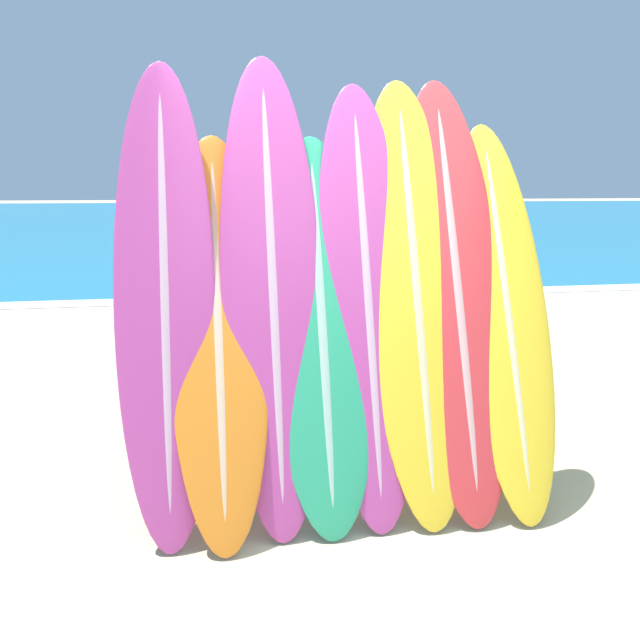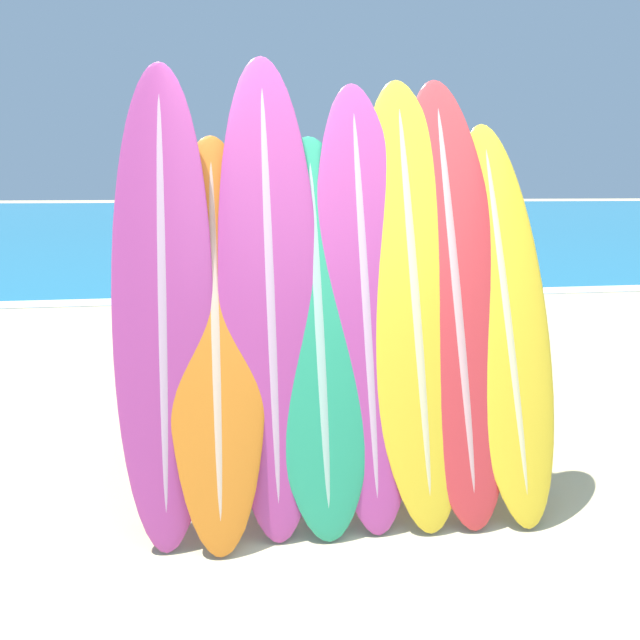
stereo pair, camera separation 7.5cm
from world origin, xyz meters
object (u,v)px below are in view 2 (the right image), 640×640
surfboard_slot_1 (216,331)px  surfboard_slot_3 (319,329)px  surfboard_slot_5 (413,294)px  person_near_water (358,247)px  surfboard_slot_0 (163,295)px  surfboard_slot_6 (454,292)px  surfboard_rack (342,426)px  person_mid_beach (232,271)px  surfboard_slot_2 (270,287)px  surfboard_slot_4 (365,298)px  surfboard_slot_7 (504,314)px

surfboard_slot_1 → surfboard_slot_3: 0.54m
surfboard_slot_5 → person_near_water: size_ratio=1.37×
surfboard_slot_0 → surfboard_slot_6: 1.57m
surfboard_rack → surfboard_slot_0: surfboard_slot_0 is taller
surfboard_slot_0 → person_mid_beach: surfboard_slot_0 is taller
surfboard_slot_0 → surfboard_slot_1: size_ratio=1.19×
surfboard_rack → surfboard_slot_2: (-0.37, 0.10, 0.76)m
surfboard_slot_4 → surfboard_slot_0: bearing=179.3°
surfboard_slot_2 → surfboard_slot_3: surfboard_slot_2 is taller
surfboard_rack → surfboard_slot_5: 0.82m
surfboard_slot_3 → surfboard_slot_7: surfboard_slot_7 is taller
surfboard_slot_4 → surfboard_slot_5: bearing=1.0°
surfboard_slot_0 → surfboard_slot_2: 0.55m
surfboard_slot_6 → person_mid_beach: 2.97m
surfboard_slot_2 → surfboard_slot_7: bearing=-2.3°
surfboard_slot_1 → surfboard_slot_3: bearing=-1.1°
surfboard_slot_6 → person_mid_beach: size_ratio=1.35×
surfboard_slot_0 → surfboard_slot_5: (1.33, -0.01, -0.03)m
surfboard_slot_5 → surfboard_slot_6: (0.24, 0.01, 0.01)m
surfboard_slot_4 → person_mid_beach: (-0.68, 2.73, -0.21)m
surfboard_rack → surfboard_slot_2: surfboard_slot_2 is taller
surfboard_slot_6 → person_near_water: 5.11m
surfboard_slot_1 → surfboard_slot_5: size_ratio=0.86×
surfboard_slot_3 → surfboard_slot_4: size_ratio=0.87×
surfboard_slot_4 → surfboard_slot_7: size_ratio=1.09×
surfboard_slot_1 → surfboard_slot_2: 0.36m
surfboard_slot_2 → person_near_water: surfboard_slot_2 is taller
surfboard_slot_2 → person_mid_beach: 2.73m
person_mid_beach → surfboard_rack: bearing=-16.6°
surfboard_slot_4 → surfboard_slot_6: 0.51m
surfboard_slot_5 → person_mid_beach: (-0.95, 2.72, -0.22)m
surfboard_slot_5 → person_near_water: (0.78, 5.08, -0.24)m
person_mid_beach → surfboard_slot_5: bearing=-8.3°
surfboard_slot_1 → surfboard_slot_4: size_ratio=0.88×
person_near_water → surfboard_slot_2: bearing=-152.2°
surfboard_slot_6 → surfboard_slot_0: bearing=179.9°
surfboard_rack → surfboard_slot_5: surfboard_slot_5 is taller
surfboard_slot_4 → surfboard_slot_7: 0.80m
surfboard_slot_2 → surfboard_slot_6: surfboard_slot_2 is taller
surfboard_slot_6 → surfboard_slot_7: (0.28, -0.04, -0.12)m
surfboard_slot_4 → person_near_water: bearing=78.4°
surfboard_slot_2 → surfboard_slot_4: bearing=-2.2°
surfboard_rack → person_mid_beach: size_ratio=1.23×
surfboard_rack → person_near_water: bearing=77.1°
surfboard_slot_0 → surfboard_slot_2: surfboard_slot_2 is taller
surfboard_slot_7 → surfboard_slot_3: bearing=-179.0°
surfboard_slot_3 → surfboard_slot_4: 0.30m
surfboard_slot_2 → surfboard_slot_7: surfboard_slot_2 is taller
surfboard_slot_7 → surfboard_slot_1: bearing=-179.7°
surfboard_slot_4 → surfboard_slot_5: 0.27m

